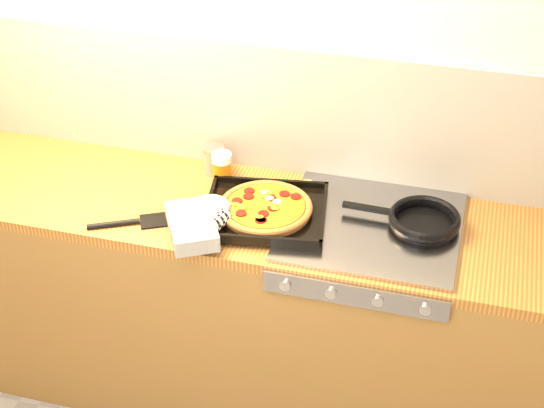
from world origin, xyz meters
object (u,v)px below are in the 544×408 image
(juice_glass, at_px, (222,168))
(pizza_on_tray, at_px, (245,212))
(tomato_can, at_px, (214,160))
(frying_pan, at_px, (423,220))

(juice_glass, bearing_deg, pizza_on_tray, -54.97)
(tomato_can, relative_size, juice_glass, 0.94)
(juice_glass, bearing_deg, tomato_can, 132.99)
(pizza_on_tray, height_order, juice_glass, juice_glass)
(frying_pan, distance_m, juice_glass, 0.76)
(tomato_can, height_order, juice_glass, juice_glass)
(frying_pan, distance_m, tomato_can, 0.81)
(pizza_on_tray, height_order, tomato_can, tomato_can)
(frying_pan, bearing_deg, pizza_on_tray, -168.01)
(frying_pan, relative_size, juice_glass, 3.36)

